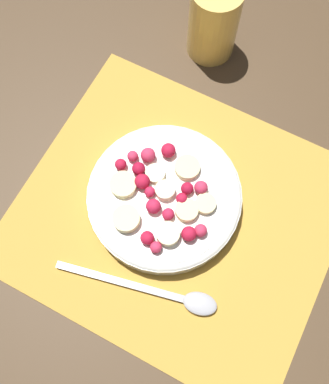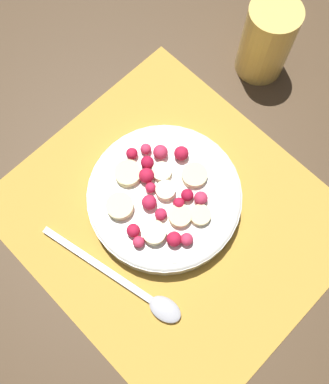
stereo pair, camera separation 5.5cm
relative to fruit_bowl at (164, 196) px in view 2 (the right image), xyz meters
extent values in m
plane|color=#4C3823|center=(0.02, -0.01, -0.02)|extent=(3.00, 3.00, 0.00)
cube|color=gold|center=(0.02, -0.01, -0.02)|extent=(0.42, 0.37, 0.01)
cylinder|color=silver|center=(0.00, 0.00, -0.01)|extent=(0.21, 0.21, 0.03)
torus|color=silver|center=(0.00, 0.00, 0.00)|extent=(0.21, 0.21, 0.01)
cylinder|color=white|center=(0.00, 0.00, 0.01)|extent=(0.19, 0.19, 0.00)
cylinder|color=beige|center=(0.03, -0.05, 0.02)|extent=(0.04, 0.04, 0.01)
cylinder|color=#F4EAB7|center=(0.00, 0.00, 0.02)|extent=(0.04, 0.04, 0.01)
cylinder|color=beige|center=(-0.05, -0.01, 0.02)|extent=(0.05, 0.05, 0.01)
cylinder|color=beige|center=(0.01, 0.05, 0.02)|extent=(0.04, 0.04, 0.01)
cylinder|color=beige|center=(-0.03, -0.05, 0.02)|extent=(0.05, 0.05, 0.01)
cylinder|color=beige|center=(0.05, 0.01, 0.01)|extent=(0.03, 0.03, 0.01)
cylinder|color=#F4EAB7|center=(-0.02, 0.02, 0.01)|extent=(0.04, 0.04, 0.01)
cylinder|color=beige|center=(0.04, -0.01, 0.02)|extent=(0.04, 0.04, 0.01)
sphere|color=red|center=(-0.03, 0.00, 0.02)|extent=(0.02, 0.02, 0.02)
sphere|color=#DB3356|center=(0.03, -0.07, 0.02)|extent=(0.02, 0.02, 0.02)
sphere|color=#DB3356|center=(0.04, 0.03, 0.02)|extent=(0.02, 0.02, 0.02)
sphere|color=#D12347|center=(-0.02, -0.01, 0.02)|extent=(0.01, 0.01, 0.01)
sphere|color=red|center=(0.02, 0.00, 0.02)|extent=(0.02, 0.02, 0.02)
sphere|color=#D12347|center=(0.02, -0.02, 0.02)|extent=(0.02, 0.02, 0.02)
sphere|color=red|center=(0.05, -0.04, 0.02)|extent=(0.02, 0.02, 0.02)
sphere|color=#D12347|center=(0.00, -0.02, 0.02)|extent=(0.02, 0.02, 0.02)
sphere|color=#DB3356|center=(-0.06, 0.03, 0.02)|extent=(0.01, 0.01, 0.01)
sphere|color=#DB3356|center=(0.06, -0.02, 0.02)|extent=(0.02, 0.02, 0.02)
sphere|color=#B21433|center=(-0.04, 0.01, 0.02)|extent=(0.02, 0.02, 0.02)
sphere|color=red|center=(0.01, -0.06, 0.02)|extent=(0.02, 0.02, 0.02)
sphere|color=red|center=(-0.07, 0.01, 0.02)|extent=(0.02, 0.02, 0.02)
sphere|color=red|center=(-0.02, 0.05, 0.02)|extent=(0.02, 0.02, 0.02)
sphere|color=#B21433|center=(0.02, 0.02, 0.02)|extent=(0.02, 0.02, 0.02)
sphere|color=#DB3356|center=(-0.04, 0.04, 0.02)|extent=(0.02, 0.02, 0.02)
cube|color=#B2B2B7|center=(0.00, -0.12, -0.02)|extent=(0.17, 0.05, 0.00)
ellipsoid|color=#B2B2B7|center=(0.10, -0.10, -0.01)|extent=(0.05, 0.04, 0.01)
cylinder|color=#F4CC66|center=(-0.05, 0.26, 0.03)|extent=(0.07, 0.07, 0.12)
camera|label=1|loc=(0.08, -0.16, 0.54)|focal=40.00mm
camera|label=2|loc=(0.13, -0.13, 0.54)|focal=40.00mm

